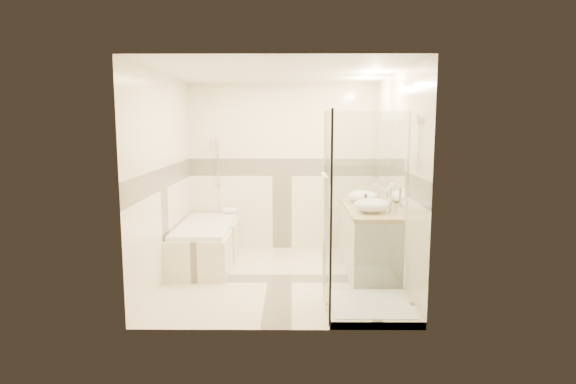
{
  "coord_description": "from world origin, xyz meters",
  "views": [
    {
      "loc": [
        0.14,
        -5.75,
        1.9
      ],
      "look_at": [
        0.1,
        0.25,
        1.05
      ],
      "focal_mm": 30.0,
      "sensor_mm": 36.0,
      "label": 1
    }
  ],
  "objects_px": {
    "shower_enclosure": "(358,261)",
    "vanity": "(367,239)",
    "vessel_sink_near": "(362,196)",
    "amenity_bottle_b": "(366,200)",
    "bathtub": "(206,242)",
    "amenity_bottle_a": "(366,200)",
    "vessel_sink_far": "(371,205)"
  },
  "relations": [
    {
      "from": "vessel_sink_near",
      "to": "amenity_bottle_b",
      "type": "relative_size",
      "value": 2.61
    },
    {
      "from": "vessel_sink_far",
      "to": "amenity_bottle_b",
      "type": "xyz_separation_m",
      "value": [
        0.0,
        0.46,
        -0.01
      ]
    },
    {
      "from": "vessel_sink_near",
      "to": "amenity_bottle_a",
      "type": "xyz_separation_m",
      "value": [
        0.0,
        -0.37,
        -0.0
      ]
    },
    {
      "from": "bathtub",
      "to": "vanity",
      "type": "bearing_deg",
      "value": -9.25
    },
    {
      "from": "vanity",
      "to": "amenity_bottle_a",
      "type": "height_order",
      "value": "amenity_bottle_a"
    },
    {
      "from": "shower_enclosure",
      "to": "vanity",
      "type": "bearing_deg",
      "value": 77.03
    },
    {
      "from": "vanity",
      "to": "vessel_sink_far",
      "type": "height_order",
      "value": "vessel_sink_far"
    },
    {
      "from": "bathtub",
      "to": "vessel_sink_near",
      "type": "relative_size",
      "value": 4.12
    },
    {
      "from": "amenity_bottle_a",
      "to": "amenity_bottle_b",
      "type": "distance_m",
      "value": 0.07
    },
    {
      "from": "bathtub",
      "to": "vanity",
      "type": "xyz_separation_m",
      "value": [
        2.15,
        -0.35,
        0.12
      ]
    },
    {
      "from": "bathtub",
      "to": "amenity_bottle_a",
      "type": "height_order",
      "value": "amenity_bottle_a"
    },
    {
      "from": "vessel_sink_far",
      "to": "amenity_bottle_a",
      "type": "bearing_deg",
      "value": 90.0
    },
    {
      "from": "amenity_bottle_b",
      "to": "shower_enclosure",
      "type": "bearing_deg",
      "value": -101.24
    },
    {
      "from": "amenity_bottle_a",
      "to": "shower_enclosure",
      "type": "bearing_deg",
      "value": -101.83
    },
    {
      "from": "amenity_bottle_a",
      "to": "vessel_sink_far",
      "type": "bearing_deg",
      "value": -90.0
    },
    {
      "from": "bathtub",
      "to": "amenity_bottle_b",
      "type": "relative_size",
      "value": 10.74
    },
    {
      "from": "vessel_sink_far",
      "to": "shower_enclosure",
      "type": "bearing_deg",
      "value": -106.66
    },
    {
      "from": "vessel_sink_far",
      "to": "amenity_bottle_b",
      "type": "relative_size",
      "value": 2.71
    },
    {
      "from": "vanity",
      "to": "amenity_bottle_b",
      "type": "relative_size",
      "value": 10.23
    },
    {
      "from": "bathtub",
      "to": "shower_enclosure",
      "type": "bearing_deg",
      "value": -41.1
    },
    {
      "from": "bathtub",
      "to": "amenity_bottle_a",
      "type": "distance_m",
      "value": 2.24
    },
    {
      "from": "shower_enclosure",
      "to": "amenity_bottle_b",
      "type": "relative_size",
      "value": 12.88
    },
    {
      "from": "vessel_sink_far",
      "to": "amenity_bottle_a",
      "type": "height_order",
      "value": "vessel_sink_far"
    },
    {
      "from": "vessel_sink_near",
      "to": "vessel_sink_far",
      "type": "distance_m",
      "value": 0.76
    },
    {
      "from": "vessel_sink_near",
      "to": "amenity_bottle_b",
      "type": "height_order",
      "value": "vessel_sink_near"
    },
    {
      "from": "vanity",
      "to": "bathtub",
      "type": "bearing_deg",
      "value": 170.75
    },
    {
      "from": "amenity_bottle_b",
      "to": "vanity",
      "type": "bearing_deg",
      "value": -78.86
    },
    {
      "from": "vessel_sink_far",
      "to": "amenity_bottle_b",
      "type": "bearing_deg",
      "value": 90.0
    },
    {
      "from": "shower_enclosure",
      "to": "amenity_bottle_a",
      "type": "distance_m",
      "value": 1.4
    },
    {
      "from": "shower_enclosure",
      "to": "amenity_bottle_a",
      "type": "height_order",
      "value": "shower_enclosure"
    },
    {
      "from": "vanity",
      "to": "amenity_bottle_b",
      "type": "distance_m",
      "value": 0.51
    },
    {
      "from": "shower_enclosure",
      "to": "vessel_sink_near",
      "type": "xyz_separation_m",
      "value": [
        0.27,
        1.67,
        0.43
      ]
    }
  ]
}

